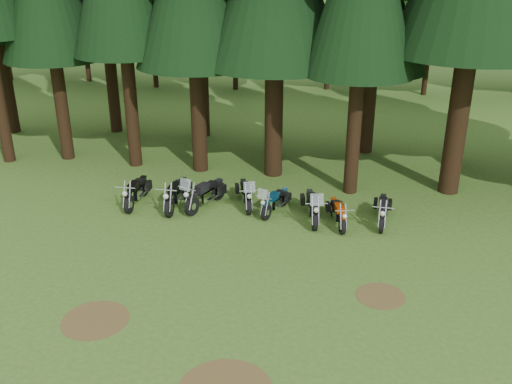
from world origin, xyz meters
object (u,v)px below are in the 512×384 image
motorcycle_1 (176,195)px  motorcycle_3 (246,195)px  motorcycle_6 (338,214)px  motorcycle_5 (312,207)px  motorcycle_7 (382,211)px  motorcycle_0 (136,192)px  motorcycle_2 (205,195)px  motorcycle_4 (275,202)px

motorcycle_1 → motorcycle_3: (2.58, 0.56, -0.04)m
motorcycle_6 → motorcycle_5: bearing=151.9°
motorcycle_6 → motorcycle_7: bearing=0.1°
motorcycle_0 → motorcycle_2: motorcycle_2 is taller
motorcycle_7 → motorcycle_5: bearing=-172.8°
motorcycle_1 → motorcycle_6: 6.12m
motorcycle_3 → motorcycle_2: bearing=175.5°
motorcycle_2 → motorcycle_4: size_ratio=1.18×
motorcycle_1 → motorcycle_7: motorcycle_1 is taller
motorcycle_2 → motorcycle_5: bearing=15.8°
motorcycle_0 → motorcycle_7: motorcycle_0 is taller
motorcycle_0 → motorcycle_4: motorcycle_4 is taller
motorcycle_0 → motorcycle_2: (2.69, 0.18, 0.03)m
motorcycle_0 → motorcycle_1: 1.61m
motorcycle_4 → motorcycle_7: motorcycle_4 is taller
motorcycle_4 → motorcycle_0: bearing=-159.4°
motorcycle_1 → motorcycle_7: size_ratio=1.11×
motorcycle_4 → motorcycle_6: (2.34, -0.60, -0.01)m
motorcycle_7 → motorcycle_2: bearing=-179.2°
motorcycle_3 → motorcycle_6: size_ratio=1.10×
motorcycle_5 → motorcycle_0: bearing=166.5°
motorcycle_0 → motorcycle_3: size_ratio=1.06×
motorcycle_2 → motorcycle_0: bearing=-154.8°
motorcycle_2 → motorcycle_6: 5.06m
motorcycle_7 → motorcycle_4: bearing=-180.0°
motorcycle_3 → motorcycle_4: size_ratio=1.09×
motorcycle_2 → motorcycle_5: (4.09, -0.41, -0.02)m
motorcycle_1 → motorcycle_5: size_ratio=1.02×
motorcycle_0 → motorcycle_6: size_ratio=1.17×
motorcycle_3 → motorcycle_6: motorcycle_3 is taller
motorcycle_4 → motorcycle_7: bearing=16.5°
motorcycle_0 → motorcycle_4: size_ratio=1.15×
motorcycle_1 → motorcycle_7: 7.67m
motorcycle_1 → motorcycle_3: motorcycle_3 is taller
motorcycle_5 → motorcycle_6: motorcycle_5 is taller
motorcycle_5 → motorcycle_3: bearing=151.8°
motorcycle_2 → motorcycle_4: bearing=20.8°
motorcycle_0 → motorcycle_2: bearing=2.3°
motorcycle_2 → motorcycle_6: (5.02, -0.62, -0.09)m
motorcycle_6 → motorcycle_1: bearing=161.0°
motorcycle_4 → motorcycle_7: (3.90, -0.18, 0.02)m
motorcycle_2 → motorcycle_4: motorcycle_2 is taller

